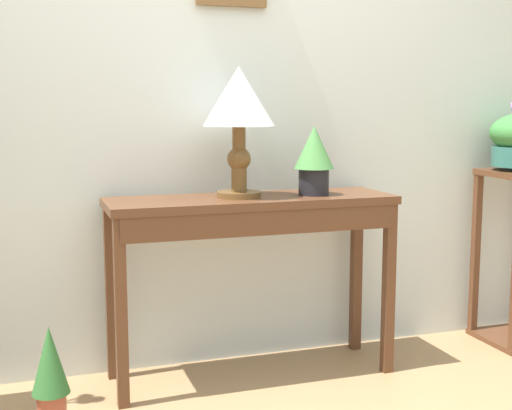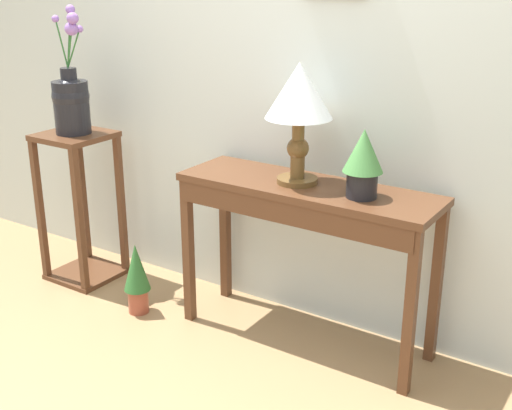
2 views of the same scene
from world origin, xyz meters
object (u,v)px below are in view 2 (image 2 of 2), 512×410
(potted_plant_floor, at_px, (137,275))
(console_table, at_px, (304,211))
(flower_vase_tall_left, at_px, (71,99))
(pedestal_stand_left, at_px, (81,207))
(table_lamp, at_px, (299,99))
(potted_plant_on_console, at_px, (363,160))

(potted_plant_floor, bearing_deg, console_table, 15.03)
(console_table, xyz_separation_m, potted_plant_floor, (-0.86, -0.23, -0.46))
(flower_vase_tall_left, bearing_deg, pedestal_stand_left, -173.79)
(table_lamp, bearing_deg, console_table, -22.85)
(potted_plant_on_console, bearing_deg, table_lamp, 175.65)
(table_lamp, height_order, potted_plant_on_console, table_lamp)
(table_lamp, relative_size, potted_plant_floor, 1.40)
(table_lamp, bearing_deg, pedestal_stand_left, -176.10)
(potted_plant_on_console, xyz_separation_m, flower_vase_tall_left, (-1.69, -0.07, 0.09))
(flower_vase_tall_left, xyz_separation_m, potted_plant_floor, (0.56, -0.16, -0.84))
(potted_plant_floor, bearing_deg, table_lamp, 17.49)
(table_lamp, relative_size, flower_vase_tall_left, 0.81)
(potted_plant_on_console, relative_size, pedestal_stand_left, 0.35)
(potted_plant_on_console, bearing_deg, pedestal_stand_left, -177.71)
(console_table, relative_size, table_lamp, 2.26)
(flower_vase_tall_left, bearing_deg, potted_plant_floor, -16.01)
(pedestal_stand_left, height_order, flower_vase_tall_left, flower_vase_tall_left)
(potted_plant_on_console, bearing_deg, console_table, 179.51)
(console_table, bearing_deg, flower_vase_tall_left, -177.18)
(table_lamp, bearing_deg, potted_plant_on_console, -4.35)
(potted_plant_floor, bearing_deg, potted_plant_on_console, 11.35)
(flower_vase_tall_left, distance_m, potted_plant_floor, 1.02)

